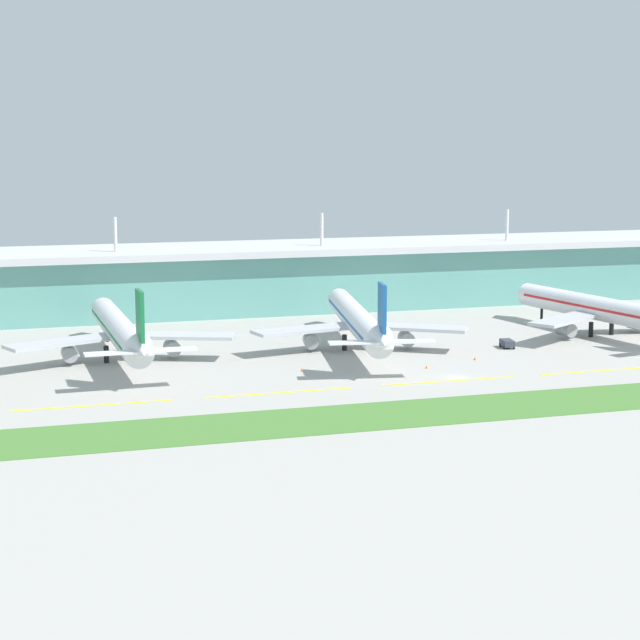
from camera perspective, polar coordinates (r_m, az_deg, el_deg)
The scene contains 14 objects.
ground_plane at distance 214.83m, azimuth 7.21°, elevation -3.03°, with size 600.00×600.00×0.00m, color #A8A59E.
terminal_building at distance 303.13m, azimuth -0.22°, elevation 2.40°, with size 288.00×34.00×26.80m.
airliner_near_middle at distance 232.30m, azimuth -10.52°, elevation -0.56°, with size 48.79×68.06×18.90m.
airliner_center at distance 241.27m, azimuth 2.01°, elevation -0.04°, with size 48.01×72.03×18.90m.
airliner_far_middle at distance 267.34m, azimuth 14.47°, elevation 0.59°, with size 48.01×62.19×18.90m.
taxiway_stripe_west at distance 194.74m, azimuth -11.96°, elevation -4.45°, with size 28.00×0.70×0.04m, color yellow.
taxiway_stripe_mid_west at distance 200.26m, azimuth -2.20°, elevation -3.87°, with size 28.00×0.70×0.04m, color yellow.
taxiway_stripe_centre at distance 211.19m, azimuth 6.77°, elevation -3.23°, with size 28.00×0.70×0.04m, color yellow.
taxiway_stripe_mid_east at distance 226.73m, azimuth 14.68°, elevation -2.60°, with size 28.00×0.70×0.04m, color yellow.
grass_verge at distance 193.64m, azimuth 10.12°, elevation -4.46°, with size 300.00×18.00×0.10m, color #477A33.
pushback_tug at distance 246.97m, azimuth 9.86°, elevation -1.21°, with size 3.08×4.71×1.85m.
safety_cone_left_wingtip at distance 222.53m, azimuth 5.65°, elevation -2.48°, with size 0.56×0.56×0.70m, color orange.
safety_cone_nose_front at distance 232.37m, azimuth 8.18°, elevation -2.02°, with size 0.56×0.56×0.70m, color orange.
safety_cone_right_wingtip at distance 218.81m, azimuth -0.97°, elevation -2.63°, with size 0.56×0.56×0.70m, color orange.
Camera 1 is at (-86.10, -191.43, 45.78)m, focal length 60.58 mm.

